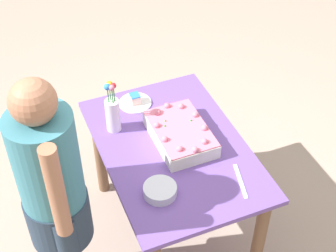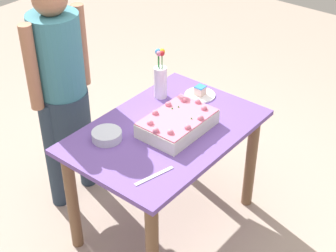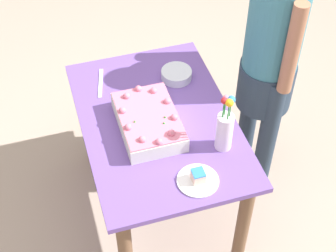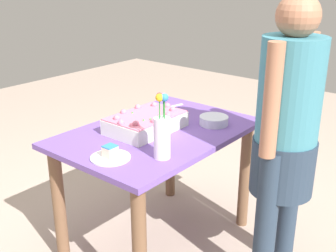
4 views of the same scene
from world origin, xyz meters
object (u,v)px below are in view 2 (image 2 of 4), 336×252
object	(u,v)px
flower_vase	(160,79)
fruit_bowl	(107,136)
sheet_cake	(178,123)
serving_plate_with_slice	(200,93)
cake_knife	(154,176)
person_standing	(61,84)

from	to	relation	value
flower_vase	fruit_bowl	bearing A→B (deg)	-173.29
sheet_cake	flower_vase	world-z (taller)	flower_vase
serving_plate_with_slice	fruit_bowl	world-z (taller)	serving_plate_with_slice
cake_knife	flower_vase	distance (m)	0.79
fruit_bowl	person_standing	world-z (taller)	person_standing
fruit_bowl	sheet_cake	bearing A→B (deg)	-37.69
serving_plate_with_slice	flower_vase	size ratio (longest dim) A/B	0.60
serving_plate_with_slice	cake_knife	distance (m)	0.83
serving_plate_with_slice	cake_knife	xyz separation A→B (m)	(-0.78, -0.29, -0.01)
fruit_bowl	person_standing	distance (m)	0.51
sheet_cake	person_standing	distance (m)	0.77
sheet_cake	person_standing	bearing A→B (deg)	105.40
cake_knife	flower_vase	world-z (taller)	flower_vase
serving_plate_with_slice	cake_knife	size ratio (longest dim) A/B	0.83
sheet_cake	serving_plate_with_slice	xyz separation A→B (m)	(0.39, 0.12, -0.03)
sheet_cake	person_standing	world-z (taller)	person_standing
cake_knife	person_standing	world-z (taller)	person_standing
flower_vase	fruit_bowl	distance (m)	0.55
flower_vase	person_standing	distance (m)	0.60
serving_plate_with_slice	person_standing	xyz separation A→B (m)	(-0.59, 0.61, 0.11)
sheet_cake	flower_vase	xyz separation A→B (m)	(0.22, 0.31, 0.08)
sheet_cake	cake_knife	world-z (taller)	sheet_cake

